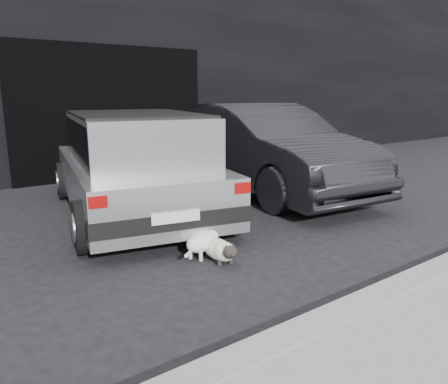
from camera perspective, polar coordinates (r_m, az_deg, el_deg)
ground at (r=5.39m, az=-6.88°, el=-5.53°), size 80.00×80.00×0.00m
building_facade at (r=11.06m, az=-18.83°, el=16.44°), size 34.00×4.00×5.00m
garage_opening at (r=9.16m, az=-14.28°, el=10.06°), size 4.00×0.10×2.60m
curb at (r=4.30m, az=23.90°, el=-10.64°), size 18.00×0.25×0.12m
silver_hatchback at (r=6.15m, az=-11.60°, el=4.09°), size 2.58×4.17×1.43m
second_car at (r=7.57m, az=5.13°, el=5.72°), size 2.13×4.73×1.51m
cat_siamese at (r=4.50m, az=-0.46°, el=-7.58°), size 0.34×0.77×0.26m
cat_white at (r=4.68m, az=-2.58°, el=-6.14°), size 0.68×0.45×0.35m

